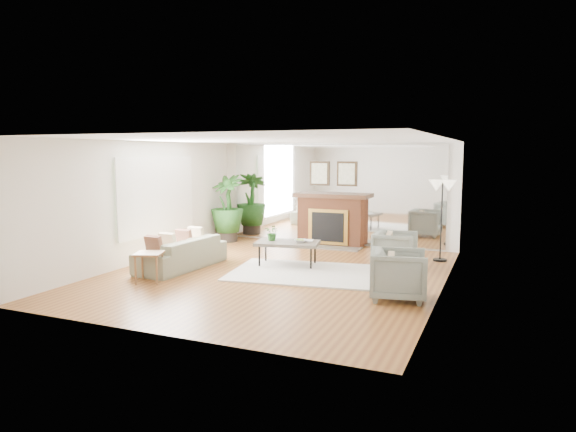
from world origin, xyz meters
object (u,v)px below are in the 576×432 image
at_px(coffee_table, 288,244).
at_px(floor_lamp, 442,192).
at_px(armchair_back, 395,250).
at_px(sofa, 181,253).
at_px(side_table, 149,257).
at_px(fireplace, 330,219).
at_px(armchair_front, 399,275).
at_px(potted_ficus, 227,206).

bearing_deg(coffee_table, floor_lamp, 31.27).
bearing_deg(armchair_back, coffee_table, 104.11).
distance_m(coffee_table, armchair_back, 2.12).
height_order(sofa, armchair_back, armchair_back).
bearing_deg(side_table, floor_lamp, 40.30).
bearing_deg(fireplace, floor_lamp, -17.40).
relative_size(fireplace, side_table, 3.44).
height_order(sofa, armchair_front, armchair_front).
bearing_deg(sofa, armchair_back, 115.91).
xyz_separation_m(sofa, side_table, (0.12, -1.16, 0.14)).
height_order(sofa, floor_lamp, floor_lamp).
xyz_separation_m(armchair_front, side_table, (-4.23, -0.65, 0.05)).
relative_size(armchair_back, armchair_front, 0.95).
xyz_separation_m(side_table, floor_lamp, (4.50, 3.82, 1.01)).
distance_m(fireplace, armchair_front, 4.69).
xyz_separation_m(fireplace, armchair_front, (2.43, -4.01, -0.27)).
height_order(armchair_back, side_table, armchair_back).
distance_m(fireplace, side_table, 5.00).
bearing_deg(armchair_front, potted_ficus, 43.70).
relative_size(armchair_front, potted_ficus, 0.50).
relative_size(fireplace, armchair_front, 2.41).
bearing_deg(potted_ficus, coffee_table, -38.83).
bearing_deg(armchair_back, potted_ficus, 70.08).
bearing_deg(potted_ficus, side_table, -79.15).
relative_size(armchair_back, floor_lamp, 0.48).
relative_size(sofa, side_table, 3.42).
xyz_separation_m(sofa, floor_lamp, (4.62, 2.66, 1.16)).
distance_m(sofa, floor_lamp, 5.46).
bearing_deg(armchair_back, side_table, 123.58).
bearing_deg(fireplace, armchair_back, -44.39).
distance_m(fireplace, sofa, 4.02).
xyz_separation_m(armchair_front, potted_ficus, (-5.03, 3.52, 0.52)).
bearing_deg(sofa, floor_lamp, 123.63).
height_order(coffee_table, sofa, sofa).
distance_m(sofa, side_table, 1.17).
height_order(fireplace, coffee_table, fireplace).
relative_size(sofa, floor_lamp, 1.20).
bearing_deg(side_table, armchair_back, 36.08).
bearing_deg(coffee_table, sofa, -152.16).
bearing_deg(armchair_back, armchair_front, -169.89).
relative_size(armchair_back, side_table, 1.36).
xyz_separation_m(armchair_back, floor_lamp, (0.74, 1.08, 1.09)).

